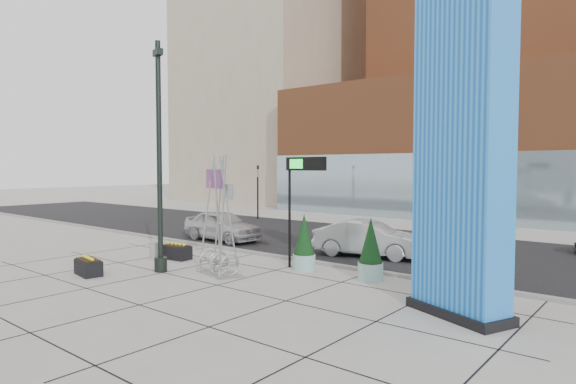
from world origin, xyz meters
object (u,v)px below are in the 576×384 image
Objects in this scene: car_silver_mid at (369,239)px; car_white_west at (222,226)px; lamp_post at (160,178)px; concrete_bollard at (154,251)px; overhead_street_sign at (305,173)px; blue_pylon at (462,149)px; public_art_sculpture at (219,243)px.

car_white_west is at bearing 83.06° from car_silver_mid.
car_silver_mid is (4.61, 7.63, -2.75)m from lamp_post.
lamp_post reaches higher than concrete_bollard.
overhead_street_sign is at bearing 158.56° from car_silver_mid.
overhead_street_sign is 0.90× the size of car_silver_mid.
concrete_bollard is 5.70m from car_white_west.
car_silver_mid is at bearing 58.89° from lamp_post.
car_silver_mid is at bearing 159.38° from blue_pylon.
overhead_street_sign is 4.94m from car_silver_mid.
public_art_sculpture is (-8.67, -0.63, -3.28)m from blue_pylon.
lamp_post is 11.75× the size of concrete_bollard.
car_silver_mid is at bearing 82.86° from public_art_sculpture.
overhead_street_sign reaches higher than concrete_bollard.
blue_pylon reaches higher than car_silver_mid.
public_art_sculpture reaches higher than car_white_west.
lamp_post reaches higher than public_art_sculpture.
lamp_post is 1.82× the size of car_white_west.
blue_pylon is 12.49× the size of concrete_bollard.
overhead_street_sign is at bearing 21.39° from concrete_bollard.
public_art_sculpture is 4.34m from concrete_bollard.
car_silver_mid is (-6.11, 5.90, -3.65)m from blue_pylon.
blue_pylon is 1.93× the size of car_white_west.
concrete_bollard is 7.51m from overhead_street_sign.
overhead_street_sign is at bearing 42.56° from lamp_post.
public_art_sculpture is 0.92× the size of car_silver_mid.
car_silver_mid is (2.55, 6.53, -0.36)m from public_art_sculpture.
lamp_post is (-10.72, -1.73, -0.90)m from blue_pylon.
blue_pylon is 7.01m from overhead_street_sign.
public_art_sculpture is at bearing -2.09° from concrete_bollard.
lamp_post reaches higher than car_silver_mid.
concrete_bollard is (-2.21, 1.26, -3.17)m from lamp_post.
blue_pylon is 1.06× the size of lamp_post.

